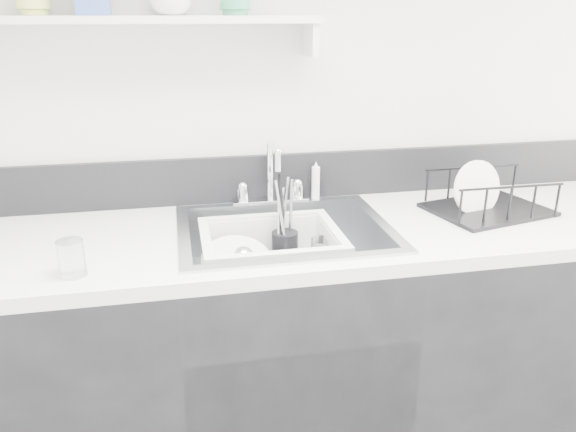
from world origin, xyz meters
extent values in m
cube|color=silver|center=(0.00, 1.49, 1.30)|extent=(3.50, 0.02, 2.60)
cube|color=black|center=(0.00, 1.19, 0.44)|extent=(3.20, 0.62, 0.88)
cube|color=white|center=(0.00, 1.19, 0.90)|extent=(3.20, 0.62, 0.04)
cube|color=black|center=(0.00, 1.49, 1.00)|extent=(3.20, 0.02, 0.16)
cube|color=silver|center=(0.00, 1.44, 0.93)|extent=(0.26, 0.06, 0.02)
cylinder|color=silver|center=(-0.10, 1.44, 0.96)|extent=(0.04, 0.04, 0.05)
cylinder|color=silver|center=(0.10, 1.44, 0.96)|extent=(0.04, 0.04, 0.05)
cylinder|color=silver|center=(0.00, 1.44, 1.03)|extent=(0.02, 0.02, 0.20)
cylinder|color=silver|center=(0.00, 1.37, 1.14)|extent=(0.02, 0.15, 0.02)
cylinder|color=white|center=(0.16, 1.44, 0.99)|extent=(0.03, 0.03, 0.14)
cube|color=silver|center=(-0.35, 1.42, 1.52)|extent=(1.00, 0.16, 0.02)
cube|color=silver|center=(0.13, 1.42, 1.46)|extent=(0.02, 0.14, 0.10)
cylinder|color=white|center=(-0.14, 1.20, 0.78)|extent=(0.24, 0.24, 0.01)
cylinder|color=white|center=(-0.13, 1.20, 0.79)|extent=(0.23, 0.23, 0.01)
cylinder|color=white|center=(-0.15, 1.20, 0.82)|extent=(0.26, 0.26, 0.09)
cylinder|color=black|center=(0.02, 1.28, 0.82)|extent=(0.09, 0.09, 0.11)
cylinder|color=silver|center=(0.01, 1.29, 0.92)|extent=(0.01, 0.05, 0.21)
cylinder|color=silver|center=(0.03, 1.27, 0.91)|extent=(0.02, 0.04, 0.19)
cylinder|color=black|center=(0.01, 1.28, 0.94)|extent=(0.01, 0.06, 0.23)
cylinder|color=white|center=(0.12, 1.21, 0.82)|extent=(0.09, 0.09, 0.10)
cylinder|color=white|center=(-0.58, 0.98, 0.97)|extent=(0.08, 0.08, 0.09)
imported|color=white|center=(0.10, 1.11, 0.78)|extent=(0.12, 0.12, 0.03)
camera|label=1|loc=(-0.31, -0.37, 1.53)|focal=35.00mm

